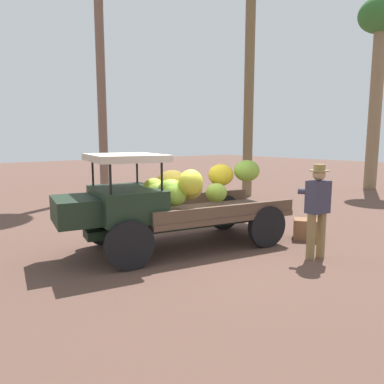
# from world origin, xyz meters

# --- Properties ---
(ground_plane) EXTENTS (60.00, 60.00, 0.00)m
(ground_plane) POSITION_xyz_m (0.00, 0.00, 0.00)
(ground_plane) COLOR brown
(truck) EXTENTS (4.64, 2.46, 1.85)m
(truck) POSITION_xyz_m (0.32, -0.06, 0.94)
(truck) COLOR #1D2D1E
(truck) RESTS_ON ground
(farmer) EXTENTS (0.52, 0.48, 1.69)m
(farmer) POSITION_xyz_m (-1.44, 2.09, 0.96)
(farmer) COLOR olive
(farmer) RESTS_ON ground
(wooden_crate) EXTENTS (0.62, 0.63, 0.43)m
(wooden_crate) POSITION_xyz_m (-2.41, 1.23, 0.21)
(wooden_crate) COLOR #8E5D3D
(wooden_crate) RESTS_ON ground
(forest_tree_1) EXTENTS (1.81, 1.81, 7.80)m
(forest_tree_1) POSITION_xyz_m (-11.41, -1.67, 6.09)
(forest_tree_1) COLOR #856D50
(forest_tree_1) RESTS_ON ground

